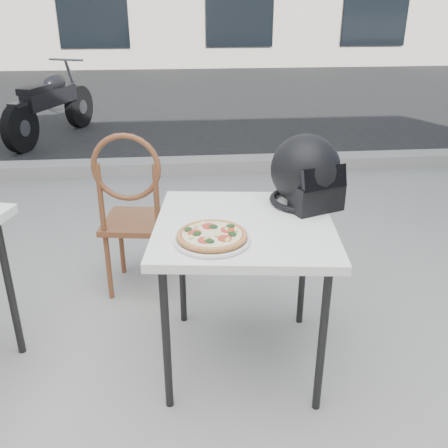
{
  "coord_description": "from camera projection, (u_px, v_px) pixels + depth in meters",
  "views": [
    {
      "loc": [
        0.08,
        -1.65,
        1.52
      ],
      "look_at": [
        0.25,
        0.08,
        0.74
      ],
      "focal_mm": 40.0,
      "sensor_mm": 36.0,
      "label": 1
    }
  ],
  "objects": [
    {
      "name": "ground",
      "position": [
        166.0,
        393.0,
        2.11
      ],
      "size": [
        80.0,
        80.0,
        0.0
      ],
      "primitive_type": "plane",
      "color": "#999791",
      "rests_on": "ground"
    },
    {
      "name": "street_asphalt",
      "position": [
        169.0,
        98.0,
        8.47
      ],
      "size": [
        30.0,
        8.0,
        0.0
      ],
      "primitive_type": "cube",
      "color": "black",
      "rests_on": "ground"
    },
    {
      "name": "curb",
      "position": [
        168.0,
        166.0,
        4.81
      ],
      "size": [
        30.0,
        0.25,
        0.12
      ],
      "primitive_type": "cube",
      "color": "gray",
      "rests_on": "ground"
    },
    {
      "name": "cafe_table_main",
      "position": [
        244.0,
        237.0,
        2.06
      ],
      "size": [
        0.81,
        0.81,
        0.69
      ],
      "rotation": [
        0.0,
        0.0,
        -0.12
      ],
      "color": "white",
      "rests_on": "ground"
    },
    {
      "name": "plate",
      "position": [
        212.0,
        240.0,
        1.87
      ],
      "size": [
        0.35,
        0.35,
        0.02
      ],
      "rotation": [
        0.0,
        0.0,
        -0.24
      ],
      "color": "white",
      "rests_on": "cafe_table_main"
    },
    {
      "name": "pizza",
      "position": [
        212.0,
        235.0,
        1.86
      ],
      "size": [
        0.31,
        0.31,
        0.03
      ],
      "rotation": [
        0.0,
        0.0,
        0.2
      ],
      "color": "#CE8B4B",
      "rests_on": "plate"
    },
    {
      "name": "helmet",
      "position": [
        306.0,
        174.0,
        2.17
      ],
      "size": [
        0.39,
        0.4,
        0.31
      ],
      "rotation": [
        0.0,
        0.0,
        0.36
      ],
      "color": "black",
      "rests_on": "cafe_table_main"
    },
    {
      "name": "cafe_chair_main",
      "position": [
        133.0,
        206.0,
        2.64
      ],
      "size": [
        0.41,
        0.41,
        0.94
      ],
      "rotation": [
        0.0,
        0.0,
        2.99
      ],
      "color": "brown",
      "rests_on": "ground"
    },
    {
      "name": "motorcycle",
      "position": [
        51.0,
        106.0,
        5.87
      ],
      "size": [
        0.73,
        1.69,
        0.88
      ],
      "rotation": [
        0.0,
        0.0,
        -0.36
      ],
      "color": "black",
      "rests_on": "street_asphalt"
    }
  ]
}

